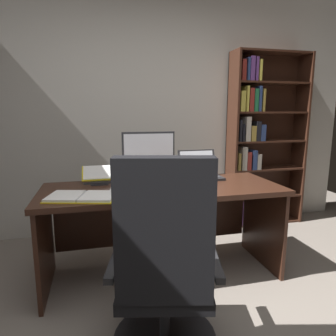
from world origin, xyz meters
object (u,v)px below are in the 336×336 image
bookshelf (258,140)px  reading_stand_with_book (99,175)px  office_chair (165,277)px  monitor (149,157)px  desk (161,208)px  computer_mouse (196,187)px  laptop (200,172)px  keyboard (158,190)px  open_binder (82,197)px  pen (123,188)px  notepad (120,189)px

bookshelf → reading_stand_with_book: bearing=-161.2°
office_chair → monitor: bearing=97.4°
desk → computer_mouse: computer_mouse is taller
desk → laptop: bearing=21.7°
office_chair → keyboard: (0.11, 0.71, 0.28)m
keyboard → open_binder: (-0.54, -0.05, -0.00)m
bookshelf → pen: bookshelf is taller
office_chair → laptop: office_chair is taller
reading_stand_with_book → monitor: bearing=-6.6°
monitor → laptop: size_ratio=1.28×
notepad → office_chair: bearing=-79.1°
bookshelf → open_binder: (-1.97, -1.09, -0.25)m
keyboard → computer_mouse: 0.30m
desk → notepad: bearing=-163.5°
reading_stand_with_book → pen: reading_stand_with_book is taller
desk → open_binder: (-0.61, -0.26, 0.21)m
office_chair → pen: size_ratio=8.13×
desk → pen: size_ratio=13.46×
reading_stand_with_book → pen: (0.17, -0.30, -0.05)m
computer_mouse → desk: bearing=137.2°
keyboard → pen: bearing=155.7°
computer_mouse → notepad: size_ratio=0.50×
open_binder → bookshelf: bearing=43.8°
open_binder → pen: 0.34m
monitor → reading_stand_with_book: (-0.42, 0.05, -0.15)m
desk → pen: 0.40m
office_chair → reading_stand_with_book: 1.21m
monitor → open_binder: 0.71m
keyboard → open_binder: size_ratio=0.82×
laptop → monitor: bearing=-179.5°
monitor → reading_stand_with_book: bearing=173.4°
monitor → computer_mouse: 0.51m
computer_mouse → pen: bearing=168.4°
bookshelf → open_binder: bookshelf is taller
monitor → notepad: monitor is taller
desk → computer_mouse: 0.38m
bookshelf → monitor: size_ratio=4.46×
bookshelf → keyboard: size_ratio=4.77×
notepad → monitor: bearing=43.5°
bookshelf → laptop: 1.19m
desk → computer_mouse: bearing=-42.8°
keyboard → notepad: size_ratio=2.00×
open_binder → keyboard: bearing=20.0°
laptop → notepad: 0.78m
bookshelf → reading_stand_with_book: (-1.84, -0.63, -0.20)m
computer_mouse → open_binder: computer_mouse is taller
monitor → computer_mouse: monitor is taller
office_chair → computer_mouse: office_chair is taller
computer_mouse → monitor: bearing=129.3°
notepad → laptop: bearing=19.4°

